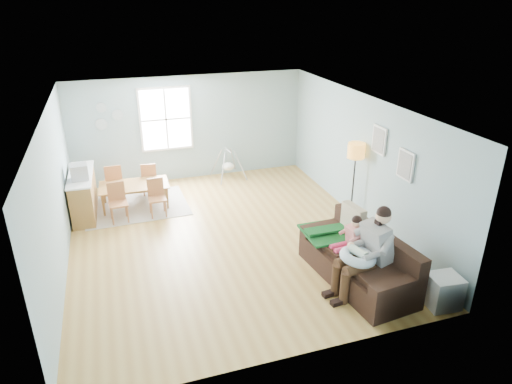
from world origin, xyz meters
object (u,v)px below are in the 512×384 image
object	(u,v)px
counter	(83,194)
chair_sw	(117,200)
toddler	(350,236)
baby_swing	(228,166)
chair_ne	(149,177)
floor_lamp	(356,157)
storage_cube	(443,291)
monitor	(79,172)
sofa	(360,263)
chair_se	(157,195)
dining_table	(135,196)
father	(367,249)
chair_nw	(114,180)

from	to	relation	value
counter	chair_sw	bearing A→B (deg)	-39.13
toddler	baby_swing	xyz separation A→B (m)	(-0.82, 5.04, -0.41)
chair_sw	chair_ne	size ratio (longest dim) A/B	1.03
floor_lamp	storage_cube	bearing A→B (deg)	-91.99
counter	monitor	xyz separation A→B (m)	(0.00, -0.32, 0.63)
counter	storage_cube	bearing A→B (deg)	-44.24
sofa	chair_ne	distance (m)	5.67
chair_sw	storage_cube	bearing A→B (deg)	-44.93
chair_ne	chair_se	bearing A→B (deg)	-87.76
chair_se	counter	world-z (taller)	counter
dining_table	monitor	xyz separation A→B (m)	(-1.10, -0.34, 0.84)
floor_lamp	baby_swing	xyz separation A→B (m)	(-1.90, 3.18, -1.08)
chair_se	baby_swing	bearing A→B (deg)	37.75
floor_lamp	dining_table	xyz separation A→B (m)	(-4.40, 2.14, -1.17)
toddler	storage_cube	xyz separation A→B (m)	(0.98, -1.26, -0.50)
father	dining_table	distance (m)	5.65
toddler	chair_nw	bearing A→B (deg)	129.43
father	monitor	size ratio (longest dim) A/B	4.02
toddler	chair_se	size ratio (longest dim) A/B	1.06
father	counter	world-z (taller)	father
chair_nw	father	bearing A→B (deg)	-53.63
chair_nw	chair_sw	bearing A→B (deg)	-88.39
baby_swing	dining_table	bearing A→B (deg)	-157.40
baby_swing	monitor	bearing A→B (deg)	-159.07
floor_lamp	storage_cube	size ratio (longest dim) A/B	3.24
father	toddler	bearing A→B (deg)	90.62
chair_sw	chair_ne	xyz separation A→B (m)	(0.79, 1.17, -0.02)
storage_cube	chair_sw	size ratio (longest dim) A/B	0.63
toddler	floor_lamp	world-z (taller)	floor_lamp
storage_cube	counter	size ratio (longest dim) A/B	0.31
toddler	father	bearing A→B (deg)	-89.38
floor_lamp	chair_ne	world-z (taller)	floor_lamp
dining_table	counter	size ratio (longest dim) A/B	0.90
floor_lamp	chair_sw	xyz separation A→B (m)	(-4.80, 1.56, -0.96)
sofa	floor_lamp	world-z (taller)	floor_lamp
chair_sw	chair_se	distance (m)	0.83
chair_sw	counter	size ratio (longest dim) A/B	0.50
monitor	counter	bearing A→B (deg)	90.62
chair_sw	monitor	size ratio (longest dim) A/B	2.28
chair_ne	toddler	bearing A→B (deg)	-57.48
dining_table	monitor	world-z (taller)	monitor
dining_table	baby_swing	bearing A→B (deg)	24.79
baby_swing	chair_se	bearing A→B (deg)	-142.25
toddler	dining_table	xyz separation A→B (m)	(-3.31, 4.00, -0.49)
chair_nw	counter	xyz separation A→B (m)	(-0.67, -0.56, -0.02)
father	baby_swing	world-z (taller)	father
chair_sw	chair_se	bearing A→B (deg)	1.67
chair_ne	baby_swing	world-z (taller)	chair_ne
floor_lamp	counter	xyz separation A→B (m)	(-5.50, 2.13, -0.96)
chair_sw	monitor	bearing A→B (deg)	160.55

